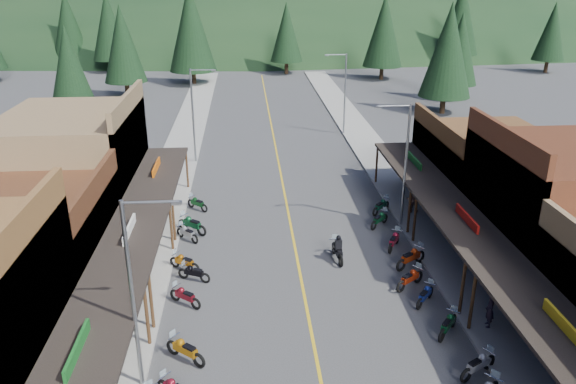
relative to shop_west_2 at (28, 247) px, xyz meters
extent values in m
plane|color=#38383A|center=(13.75, -1.70, -2.53)|extent=(220.00, 220.00, 0.00)
cube|color=gold|center=(13.75, 18.30, -2.53)|extent=(0.15, 90.00, 0.01)
cube|color=gray|center=(5.05, 18.30, -2.46)|extent=(3.40, 94.00, 0.15)
cube|color=gray|center=(22.45, 18.30, -2.46)|extent=(3.40, 94.00, 0.15)
cube|color=brown|center=(3.60, -9.60, 1.57)|extent=(0.30, 10.20, 8.20)
cube|color=black|center=(5.05, -9.60, 0.47)|extent=(3.20, 10.20, 0.18)
cylinder|color=#472D19|center=(6.55, -5.10, -1.03)|extent=(0.16, 0.16, 3.00)
cube|color=#14591E|center=(5.05, -9.60, 0.67)|extent=(0.12, 3.00, 0.70)
cube|color=#3F2111|center=(-0.25, 0.00, -0.03)|extent=(8.00, 9.00, 5.00)
cube|color=#3F2111|center=(3.60, 0.00, 0.57)|extent=(0.30, 9.00, 6.20)
cube|color=black|center=(5.05, 0.00, 0.47)|extent=(3.20, 9.00, 0.18)
cylinder|color=#472D19|center=(6.55, -3.90, -1.03)|extent=(0.16, 0.16, 3.00)
cylinder|color=#472D19|center=(6.55, 3.90, -1.03)|extent=(0.16, 0.16, 3.00)
cube|color=silver|center=(5.05, 0.00, 0.67)|extent=(0.12, 3.00, 0.70)
cube|color=brown|center=(-0.25, 9.60, 0.97)|extent=(8.00, 10.20, 7.00)
cube|color=brown|center=(3.60, 9.60, 1.57)|extent=(0.30, 10.20, 8.20)
cube|color=black|center=(5.05, 9.60, 0.47)|extent=(3.20, 10.20, 0.18)
cylinder|color=#472D19|center=(6.55, 5.10, -1.03)|extent=(0.16, 0.16, 3.00)
cylinder|color=#472D19|center=(6.55, 14.10, -1.03)|extent=(0.16, 0.16, 3.00)
cube|color=#CC590C|center=(5.05, 9.60, 0.67)|extent=(0.12, 3.00, 0.70)
cube|color=black|center=(22.45, -9.60, 0.47)|extent=(3.20, 10.20, 0.18)
cylinder|color=#472D19|center=(20.95, -5.10, -1.03)|extent=(0.16, 0.16, 3.00)
cube|color=gold|center=(22.45, -9.60, 0.67)|extent=(0.12, 3.00, 0.70)
cube|color=#562B19|center=(27.75, 0.00, 0.97)|extent=(8.00, 9.00, 7.00)
cube|color=#562B19|center=(23.90, 0.00, 1.57)|extent=(0.30, 9.00, 8.20)
cube|color=black|center=(22.45, 0.00, 0.47)|extent=(3.20, 9.00, 0.18)
cylinder|color=#472D19|center=(20.95, -3.90, -1.03)|extent=(0.16, 0.16, 3.00)
cylinder|color=#472D19|center=(20.95, 3.90, -1.03)|extent=(0.16, 0.16, 3.00)
cube|color=#B2140F|center=(22.45, 0.00, 0.67)|extent=(0.12, 3.00, 0.70)
cube|color=#4C2D16|center=(27.75, 9.60, -0.03)|extent=(8.00, 10.20, 5.00)
cube|color=#4C2D16|center=(23.90, 9.60, 0.57)|extent=(0.30, 10.20, 6.20)
cube|color=black|center=(22.45, 9.60, 0.47)|extent=(3.20, 10.20, 0.18)
cylinder|color=#472D19|center=(20.95, 5.10, -1.03)|extent=(0.16, 0.16, 3.00)
cylinder|color=#472D19|center=(20.95, 14.10, -1.03)|extent=(0.16, 0.16, 3.00)
cube|color=#14591E|center=(22.45, 9.60, 0.67)|extent=(0.12, 3.00, 0.70)
cylinder|color=gray|center=(6.65, -7.70, 1.47)|extent=(0.16, 0.16, 8.00)
cylinder|color=gray|center=(7.65, -7.70, 5.37)|extent=(2.00, 0.10, 0.10)
cube|color=gray|center=(8.55, -7.70, 5.32)|extent=(0.35, 0.18, 0.12)
cylinder|color=gray|center=(6.65, 20.30, 1.47)|extent=(0.16, 0.16, 8.00)
cylinder|color=gray|center=(7.65, 20.30, 5.37)|extent=(2.00, 0.10, 0.10)
cube|color=gray|center=(8.55, 20.30, 5.32)|extent=(0.35, 0.18, 0.12)
cylinder|color=gray|center=(20.85, 6.30, 1.47)|extent=(0.16, 0.16, 8.00)
cylinder|color=gray|center=(19.85, 6.30, 5.37)|extent=(2.00, 0.10, 0.10)
cube|color=gray|center=(18.95, 6.30, 5.32)|extent=(0.35, 0.18, 0.12)
cylinder|color=gray|center=(20.85, 28.30, 1.47)|extent=(0.16, 0.16, 8.00)
cylinder|color=gray|center=(19.85, 28.30, 5.37)|extent=(2.00, 0.10, 0.10)
cube|color=gray|center=(18.95, 28.30, 5.32)|extent=(0.35, 0.18, 0.12)
ellipsoid|color=black|center=(13.75, 133.30, -2.53)|extent=(310.00, 140.00, 60.00)
cylinder|color=black|center=(-10.25, 68.30, -1.53)|extent=(0.60, 0.60, 2.00)
cone|color=black|center=(-10.25, 68.30, 4.72)|extent=(5.88, 5.88, 10.50)
cylinder|color=black|center=(3.75, 56.30, -1.53)|extent=(0.60, 0.60, 2.00)
cone|color=black|center=(3.75, 56.30, 5.47)|extent=(6.72, 6.72, 12.00)
cylinder|color=black|center=(17.75, 64.30, -1.53)|extent=(0.60, 0.60, 2.00)
cone|color=black|center=(17.75, 64.30, 3.97)|extent=(5.04, 5.04, 9.00)
cylinder|color=black|center=(31.75, 58.30, -1.53)|extent=(0.60, 0.60, 2.00)
cone|color=black|center=(31.75, 58.30, 4.72)|extent=(5.88, 5.88, 10.50)
cylinder|color=black|center=(47.75, 70.30, -1.53)|extent=(0.60, 0.60, 2.00)
cone|color=black|center=(47.75, 70.30, 5.47)|extent=(6.72, 6.72, 12.00)
cylinder|color=black|center=(59.75, 62.30, -1.53)|extent=(0.60, 0.60, 2.00)
cone|color=black|center=(59.75, 62.30, 3.97)|extent=(5.04, 5.04, 9.00)
cylinder|color=black|center=(-18.25, 74.30, -1.53)|extent=(0.60, 0.60, 2.00)
cone|color=black|center=(-18.25, 74.30, 4.72)|extent=(5.88, 5.88, 10.50)
cylinder|color=black|center=(-8.25, 38.30, -1.53)|extent=(0.60, 0.60, 2.00)
cone|color=black|center=(-8.25, 38.30, 3.47)|extent=(4.48, 4.48, 8.00)
cylinder|color=black|center=(37.75, 43.30, -1.53)|extent=(0.60, 0.60, 2.00)
cone|color=black|center=(37.75, 43.30, 3.87)|extent=(4.93, 4.93, 8.80)
cylinder|color=black|center=(-4.25, 48.30, -1.53)|extent=(0.60, 0.60, 2.00)
cone|color=black|center=(-4.25, 48.30, 4.27)|extent=(5.38, 5.38, 9.60)
cylinder|color=black|center=(33.75, 36.30, -1.53)|extent=(0.60, 0.60, 2.00)
cone|color=black|center=(33.75, 36.30, 4.67)|extent=(5.82, 5.82, 10.40)
imported|color=black|center=(21.88, -5.00, -1.54)|extent=(0.52, 0.68, 1.68)
imported|color=brown|center=(22.10, 8.22, -1.45)|extent=(0.94, 0.59, 1.86)
camera|label=1|loc=(11.04, -25.99, 12.84)|focal=35.00mm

